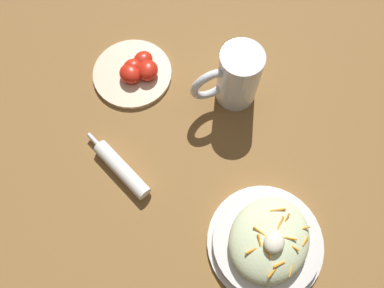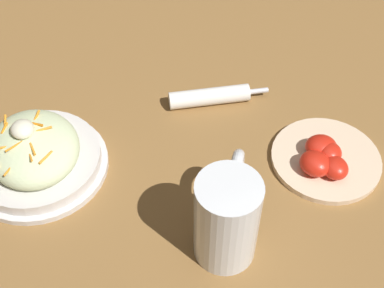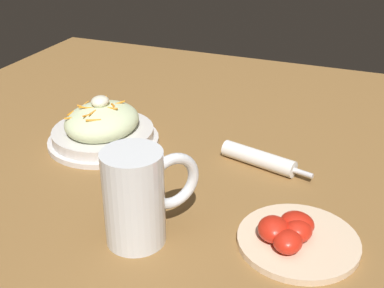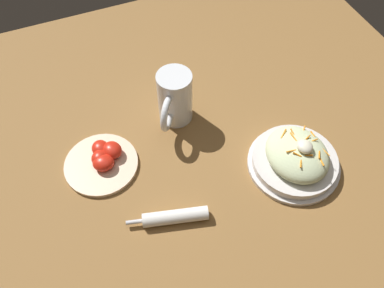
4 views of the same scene
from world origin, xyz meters
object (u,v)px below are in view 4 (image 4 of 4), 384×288
(salad_plate, at_px, (296,158))
(beer_mug, at_px, (174,101))
(napkin_roll, at_px, (175,217))
(tomato_plate, at_px, (103,160))

(salad_plate, relative_size, beer_mug, 1.53)
(salad_plate, bearing_deg, napkin_roll, -85.74)
(salad_plate, distance_m, napkin_roll, 0.32)
(salad_plate, height_order, beer_mug, beer_mug)
(salad_plate, bearing_deg, beer_mug, -139.94)
(beer_mug, xyz_separation_m, tomato_plate, (0.07, -0.21, -0.05))
(beer_mug, relative_size, tomato_plate, 0.82)
(salad_plate, distance_m, beer_mug, 0.33)
(beer_mug, xyz_separation_m, napkin_roll, (0.28, -0.11, -0.05))
(salad_plate, xyz_separation_m, tomato_plate, (-0.18, -0.42, -0.02))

